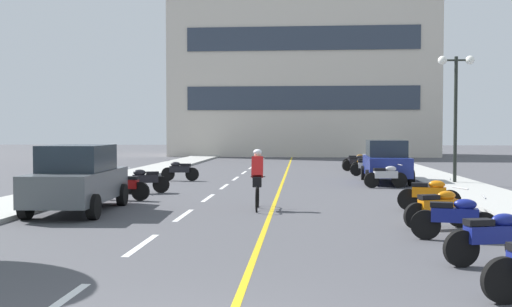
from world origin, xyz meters
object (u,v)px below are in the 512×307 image
object	(u,v)px
motorcycle_10	(366,164)
motorcycle_12	(357,161)
motorcycle_8	(180,170)
motorcycle_6	(145,180)
motorcycle_7	(386,176)
parked_car_mid	(386,161)
motorcycle_9	(368,166)
motorcycle_3	(439,208)
motorcycle_1	(493,237)
street_lamp_mid	(456,90)
parked_car_near	(78,178)
cyclist_rider	(257,178)
motorcycle_2	(455,217)
motorcycle_5	(124,186)
motorcycle_4	(430,194)
motorcycle_11	(356,162)

from	to	relation	value
motorcycle_10	motorcycle_12	xyz separation A→B (m)	(-0.17, 3.56, 0.00)
motorcycle_8	motorcycle_6	bearing A→B (deg)	-91.45
motorcycle_7	parked_car_mid	bearing A→B (deg)	81.84
motorcycle_9	motorcycle_3	bearing A→B (deg)	-90.61
motorcycle_9	motorcycle_10	xyz separation A→B (m)	(0.17, 2.14, 0.00)
motorcycle_1	motorcycle_7	size ratio (longest dim) A/B	0.98
street_lamp_mid	parked_car_near	size ratio (longest dim) A/B	1.20
motorcycle_10	motorcycle_1	bearing A→B (deg)	-90.85
parked_car_near	cyclist_rider	distance (m)	4.91
motorcycle_6	parked_car_near	bearing A→B (deg)	-96.31
parked_car_near	motorcycle_6	distance (m)	4.88
motorcycle_2	motorcycle_10	bearing A→B (deg)	88.89
motorcycle_5	parked_car_near	bearing A→B (deg)	-98.94
parked_car_mid	motorcycle_10	world-z (taller)	parked_car_mid
motorcycle_1	motorcycle_3	xyz separation A→B (m)	(-0.02, 3.67, 0.00)
motorcycle_3	motorcycle_10	xyz separation A→B (m)	(0.34, 17.86, 0.00)
motorcycle_4	motorcycle_10	size ratio (longest dim) A/B	1.01
motorcycle_7	cyclist_rider	xyz separation A→B (m)	(-4.51, -6.66, 0.41)
motorcycle_4	motorcycle_12	world-z (taller)	same
parked_car_near	motorcycle_3	distance (m)	9.39
motorcycle_5	street_lamp_mid	bearing A→B (deg)	27.96
motorcycle_2	motorcycle_9	bearing A→B (deg)	89.32
motorcycle_7	motorcycle_10	world-z (taller)	same
motorcycle_2	motorcycle_4	size ratio (longest dim) A/B	1.00
motorcycle_2	motorcycle_6	distance (m)	11.99
motorcycle_6	cyclist_rider	distance (m)	5.85
motorcycle_4	motorcycle_11	bearing A→B (deg)	91.54
motorcycle_5	motorcycle_3	bearing A→B (deg)	-28.46
motorcycle_8	cyclist_rider	size ratio (longest dim) A/B	0.96
street_lamp_mid	motorcycle_3	world-z (taller)	street_lamp_mid
street_lamp_mid	motorcycle_8	world-z (taller)	street_lamp_mid
motorcycle_10	cyclist_rider	bearing A→B (deg)	-107.34
motorcycle_7	motorcycle_12	bearing A→B (deg)	90.01
motorcycle_8	cyclist_rider	bearing A→B (deg)	-65.73
motorcycle_3	motorcycle_8	world-z (taller)	same
motorcycle_1	motorcycle_10	size ratio (longest dim) A/B	1.01
motorcycle_8	motorcycle_11	xyz separation A→B (m)	(8.46, 7.45, 0.00)
motorcycle_6	cyclist_rider	bearing A→B (deg)	-42.64
motorcycle_2	cyclist_rider	size ratio (longest dim) A/B	0.95
motorcycle_1	motorcycle_10	bearing A→B (deg)	89.15
street_lamp_mid	motorcycle_11	bearing A→B (deg)	110.61
motorcycle_9	motorcycle_2	bearing A→B (deg)	-90.68
motorcycle_1	motorcycle_10	xyz separation A→B (m)	(0.32, 21.53, 0.00)
motorcycle_7	motorcycle_10	xyz separation A→B (m)	(0.16, 8.30, 0.00)
parked_car_near	motorcycle_9	bearing A→B (deg)	55.76
motorcycle_11	motorcycle_12	size ratio (longest dim) A/B	0.96
motorcycle_1	motorcycle_11	world-z (taller)	same
street_lamp_mid	motorcycle_7	distance (m)	4.78
parked_car_near	motorcycle_6	world-z (taller)	parked_car_near
motorcycle_3	motorcycle_4	bearing A→B (deg)	81.86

